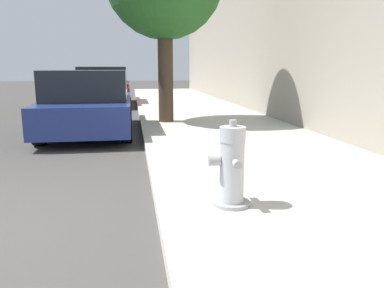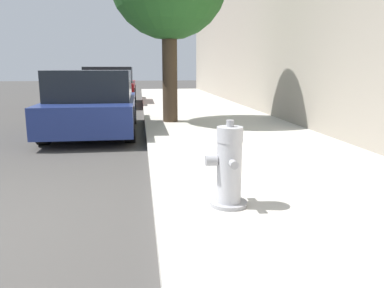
{
  "view_description": "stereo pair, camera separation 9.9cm",
  "coord_description": "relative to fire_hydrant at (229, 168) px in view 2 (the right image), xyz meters",
  "views": [
    {
      "loc": [
        1.48,
        -3.13,
        1.39
      ],
      "look_at": [
        2.19,
        1.27,
        0.48
      ],
      "focal_mm": 35.0,
      "sensor_mm": 36.0,
      "label": 1
    },
    {
      "loc": [
        1.58,
        -3.15,
        1.39
      ],
      "look_at": [
        2.19,
        1.27,
        0.48
      ],
      "focal_mm": 35.0,
      "sensor_mm": 36.0,
      "label": 2
    }
  ],
  "objects": [
    {
      "name": "sidewalk_slab",
      "position": [
        1.0,
        -0.07,
        -0.43
      ],
      "size": [
        3.37,
        40.0,
        0.14
      ],
      "color": "beige",
      "rests_on": "ground_plane"
    },
    {
      "name": "parked_car_mid",
      "position": [
        -1.89,
        11.48,
        0.2
      ],
      "size": [
        1.88,
        4.14,
        1.43
      ],
      "color": "maroon",
      "rests_on": "ground_plane"
    },
    {
      "name": "parked_car_near",
      "position": [
        -1.78,
        5.03,
        0.15
      ],
      "size": [
        1.77,
        3.89,
        1.34
      ],
      "color": "navy",
      "rests_on": "ground_plane"
    },
    {
      "name": "fire_hydrant",
      "position": [
        0.0,
        0.0,
        0.0
      ],
      "size": [
        0.39,
        0.4,
        0.8
      ],
      "color": "#97979C",
      "rests_on": "sidewalk_slab"
    }
  ]
}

